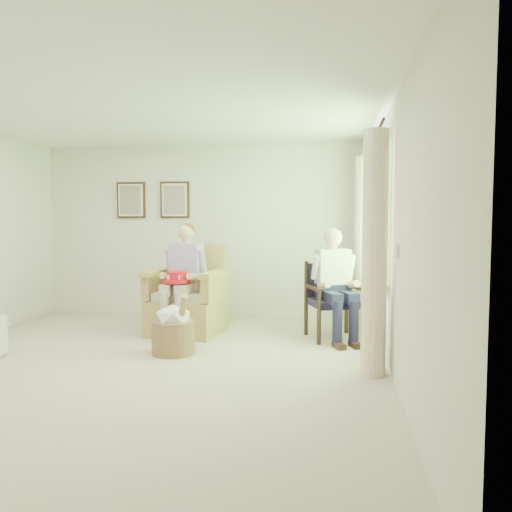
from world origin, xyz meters
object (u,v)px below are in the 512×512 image
(red_hat, at_px, (177,278))
(hatbox, at_px, (173,329))
(person_dark, at_px, (334,277))
(person_wicker, at_px, (184,270))
(wood_armchair, at_px, (334,297))
(wicker_armchair, at_px, (188,305))

(red_hat, xyz_separation_m, hatbox, (0.18, -0.69, -0.49))
(person_dark, bearing_deg, person_wicker, 160.71)
(hatbox, bearing_deg, wood_armchair, 31.98)
(person_wicker, xyz_separation_m, hatbox, (0.15, -0.89, -0.56))
(person_dark, xyz_separation_m, red_hat, (-1.91, -0.24, -0.03))
(person_wicker, bearing_deg, red_hat, -91.89)
(wood_armchair, bearing_deg, red_hat, 171.11)
(person_wicker, relative_size, person_dark, 1.05)
(red_hat, height_order, hatbox, red_hat)
(wood_armchair, distance_m, person_dark, 0.32)
(wicker_armchair, relative_size, person_dark, 0.86)
(person_wicker, distance_m, hatbox, 1.06)
(wood_armchair, height_order, person_dark, person_dark)
(wicker_armchair, bearing_deg, red_hat, -88.31)
(person_dark, relative_size, red_hat, 3.99)
(wicker_armchair, height_order, hatbox, wicker_armchair)
(wicker_armchair, bearing_deg, person_dark, 3.17)
(wood_armchair, xyz_separation_m, red_hat, (-1.91, -0.40, 0.25))
(wood_armchair, relative_size, red_hat, 2.75)
(wood_armchair, bearing_deg, wicker_armchair, 160.78)
(wicker_armchair, height_order, wood_armchair, wicker_armchair)
(person_wicker, height_order, person_dark, person_wicker)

